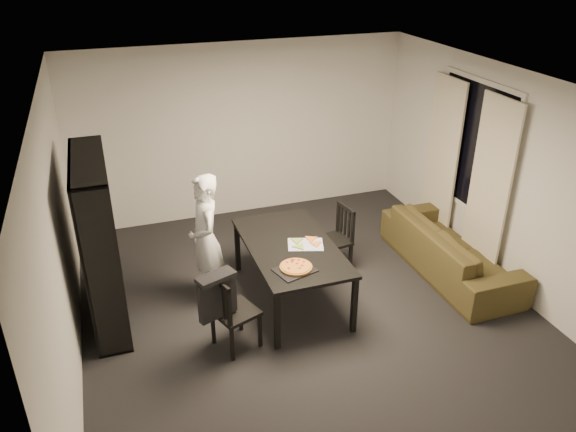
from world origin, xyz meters
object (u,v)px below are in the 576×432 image
object	(u,v)px
chair_left	(228,308)
person	(206,239)
baking_tray	(295,270)
pepperoni_pizza	(296,267)
dining_table	(291,250)
sofa	(451,249)
chair_right	(338,234)
bookshelf	(100,242)

from	to	relation	value
chair_left	person	size ratio (longest dim) A/B	0.56
baking_tray	pepperoni_pizza	size ratio (longest dim) A/B	1.14
dining_table	sofa	size ratio (longest dim) A/B	0.80
dining_table	pepperoni_pizza	xyz separation A→B (m)	(-0.12, -0.51, 0.09)
chair_left	sofa	world-z (taller)	chair_left
chair_right	pepperoni_pizza	bearing A→B (deg)	-52.35
dining_table	baking_tray	size ratio (longest dim) A/B	4.36
chair_right	sofa	distance (m)	1.45
chair_right	baking_tray	xyz separation A→B (m)	(-0.95, -0.99, 0.24)
chair_left	person	xyz separation A→B (m)	(-0.01, 0.99, 0.28)
sofa	pepperoni_pizza	bearing A→B (deg)	100.64
dining_table	person	distance (m)	0.98
chair_left	chair_right	bearing A→B (deg)	-77.33
bookshelf	person	bearing A→B (deg)	-0.92
baking_tray	sofa	distance (m)	2.36
pepperoni_pizza	sofa	xyz separation A→B (m)	(2.25, 0.42, -0.44)
bookshelf	person	xyz separation A→B (m)	(1.14, -0.02, -0.16)
dining_table	baking_tray	distance (m)	0.55
baking_tray	pepperoni_pizza	xyz separation A→B (m)	(0.02, 0.02, 0.02)
chair_left	sofa	bearing A→B (deg)	-99.90
bookshelf	pepperoni_pizza	world-z (taller)	bookshelf
bookshelf	dining_table	size ratio (longest dim) A/B	1.09
dining_table	bookshelf	bearing A→B (deg)	170.24
person	baking_tray	bearing A→B (deg)	40.45
bookshelf	baking_tray	world-z (taller)	bookshelf
chair_right	person	xyz separation A→B (m)	(-1.72, -0.13, 0.30)
chair_right	sofa	world-z (taller)	chair_right
person	pepperoni_pizza	distance (m)	1.16
chair_right	baking_tray	distance (m)	1.40
bookshelf	sofa	distance (m)	4.26
chair_right	chair_left	bearing A→B (deg)	-65.49
bookshelf	chair_right	bearing A→B (deg)	2.22
chair_left	pepperoni_pizza	xyz separation A→B (m)	(0.78, 0.15, 0.25)
bookshelf	pepperoni_pizza	distance (m)	2.12
bookshelf	pepperoni_pizza	size ratio (longest dim) A/B	5.43
pepperoni_pizza	sofa	bearing A→B (deg)	10.64
person	baking_tray	size ratio (longest dim) A/B	3.94
person	sofa	xyz separation A→B (m)	(3.05, -0.42, -0.47)
chair_right	sofa	size ratio (longest dim) A/B	0.40
person	chair_left	bearing A→B (deg)	-0.59
pepperoni_pizza	sofa	world-z (taller)	pepperoni_pizza
bookshelf	baking_tray	xyz separation A→B (m)	(1.91, -0.88, -0.22)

